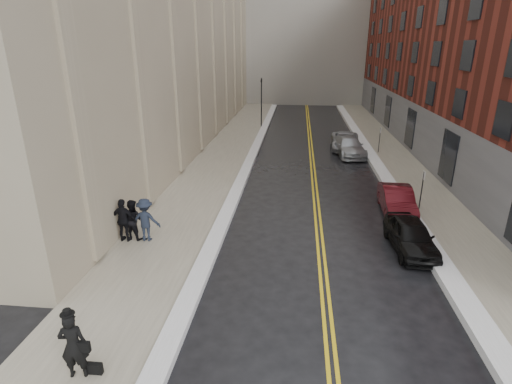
% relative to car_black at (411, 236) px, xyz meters
% --- Properties ---
extents(ground, '(160.00, 160.00, 0.00)m').
position_rel_car_black_xyz_m(ground, '(-6.29, -3.51, -0.68)').
color(ground, black).
rests_on(ground, ground).
extents(sidewalk_left, '(4.00, 64.00, 0.15)m').
position_rel_car_black_xyz_m(sidewalk_left, '(-10.79, 12.49, -0.60)').
color(sidewalk_left, gray).
rests_on(sidewalk_left, ground).
extents(sidewalk_right, '(3.00, 64.00, 0.15)m').
position_rel_car_black_xyz_m(sidewalk_right, '(2.71, 12.49, -0.60)').
color(sidewalk_right, gray).
rests_on(sidewalk_right, ground).
extents(lane_stripe_a, '(0.12, 64.00, 0.01)m').
position_rel_car_black_xyz_m(lane_stripe_a, '(-3.91, 12.49, -0.68)').
color(lane_stripe_a, gold).
rests_on(lane_stripe_a, ground).
extents(lane_stripe_b, '(0.12, 64.00, 0.01)m').
position_rel_car_black_xyz_m(lane_stripe_b, '(-3.67, 12.49, -0.68)').
color(lane_stripe_b, gold).
rests_on(lane_stripe_b, ground).
extents(snow_ridge_left, '(0.70, 60.80, 0.26)m').
position_rel_car_black_xyz_m(snow_ridge_left, '(-8.49, 12.49, -0.55)').
color(snow_ridge_left, white).
rests_on(snow_ridge_left, ground).
extents(snow_ridge_right, '(0.85, 60.80, 0.30)m').
position_rel_car_black_xyz_m(snow_ridge_right, '(0.86, 12.49, -0.53)').
color(snow_ridge_right, white).
rests_on(snow_ridge_right, ground).
extents(building_right, '(14.00, 50.00, 18.00)m').
position_rel_car_black_xyz_m(building_right, '(11.21, 19.49, 8.32)').
color(building_right, maroon).
rests_on(building_right, ground).
extents(traffic_signal, '(0.18, 0.15, 5.20)m').
position_rel_car_black_xyz_m(traffic_signal, '(-8.89, 26.49, 2.40)').
color(traffic_signal, black).
rests_on(traffic_signal, ground).
extents(parking_sign_near, '(0.06, 0.35, 2.23)m').
position_rel_car_black_xyz_m(parking_sign_near, '(1.61, 4.49, 0.68)').
color(parking_sign_near, black).
rests_on(parking_sign_near, ground).
extents(parking_sign_far, '(0.06, 0.35, 2.23)m').
position_rel_car_black_xyz_m(parking_sign_far, '(1.61, 16.49, 0.68)').
color(parking_sign_far, black).
rests_on(parking_sign_far, ground).
extents(car_black, '(1.82, 4.07, 1.36)m').
position_rel_car_black_xyz_m(car_black, '(0.00, 0.00, 0.00)').
color(car_black, black).
rests_on(car_black, ground).
extents(car_maroon, '(1.65, 4.29, 1.39)m').
position_rel_car_black_xyz_m(car_maroon, '(0.32, 4.12, 0.02)').
color(car_maroon, '#470C12').
rests_on(car_maroon, ground).
extents(car_silver_near, '(2.68, 5.20, 1.44)m').
position_rel_car_black_xyz_m(car_silver_near, '(-0.85, 15.95, 0.04)').
color(car_silver_near, '#9B9EA3').
rests_on(car_silver_near, ground).
extents(car_silver_far, '(2.61, 5.20, 1.41)m').
position_rel_car_black_xyz_m(car_silver_far, '(-0.91, 17.92, 0.03)').
color(car_silver_far, '#A3A5AB').
rests_on(car_silver_far, ground).
extents(pedestrian_main, '(0.78, 0.60, 1.93)m').
position_rel_car_black_xyz_m(pedestrian_main, '(-10.49, -8.30, 0.43)').
color(pedestrian_main, black).
rests_on(pedestrian_main, sidewalk_left).
extents(pedestrian_a, '(1.05, 0.91, 1.85)m').
position_rel_car_black_xyz_m(pedestrian_a, '(-12.12, -0.48, 0.39)').
color(pedestrian_a, black).
rests_on(pedestrian_a, sidewalk_left).
extents(pedestrian_b, '(1.28, 0.75, 1.96)m').
position_rel_car_black_xyz_m(pedestrian_b, '(-11.48, -0.57, 0.45)').
color(pedestrian_b, '#1A202F').
rests_on(pedestrian_b, sidewalk_left).
extents(pedestrian_c, '(1.18, 0.56, 1.97)m').
position_rel_car_black_xyz_m(pedestrian_c, '(-12.41, -0.73, 0.45)').
color(pedestrian_c, black).
rests_on(pedestrian_c, sidewalk_left).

